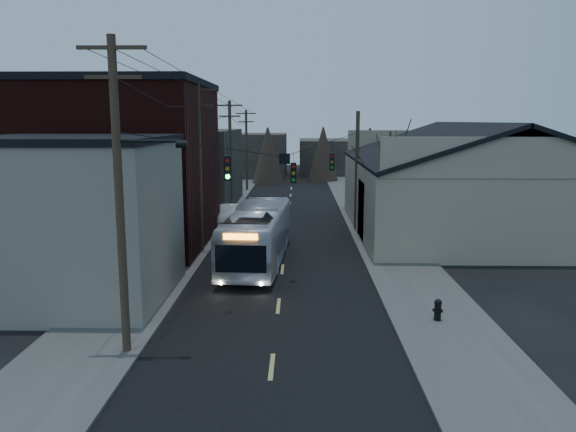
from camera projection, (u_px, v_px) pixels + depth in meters
name	position (u px, v px, depth m)	size (l,w,h in m)	color
ground	(268.00, 397.00, 16.13)	(160.00, 160.00, 0.00)	black
road_surface	(288.00, 218.00, 45.69)	(9.00, 110.00, 0.02)	black
sidewalk_left	(209.00, 217.00, 45.80)	(4.00, 110.00, 0.12)	#474744
sidewalk_right	(368.00, 218.00, 45.56)	(4.00, 110.00, 0.12)	#474744
building_clapboard	(74.00, 221.00, 24.57)	(8.00, 8.00, 7.00)	slate
building_brick	(126.00, 166.00, 35.18)	(10.00, 12.00, 10.00)	black
building_left_far	(185.00, 169.00, 51.19)	(9.00, 14.00, 7.00)	#2D2824
warehouse	(468.00, 193.00, 40.06)	(16.16, 20.60, 7.73)	gray
building_far_left	(251.00, 155.00, 79.79)	(10.00, 12.00, 6.00)	#2D2824
building_far_right	(339.00, 156.00, 84.56)	(12.00, 14.00, 5.00)	#2D2824
bare_tree	(389.00, 189.00, 35.11)	(0.40, 0.40, 7.20)	black
utility_lines	(242.00, 162.00, 39.14)	(11.24, 45.28, 10.50)	#382B1E
bus	(258.00, 235.00, 31.01)	(2.71, 11.60, 3.23)	silver
parked_car	(231.00, 215.00, 42.49)	(1.64, 4.72, 1.55)	#A6A9AD
fire_hydrant	(438.00, 309.00, 21.94)	(0.42, 0.29, 0.86)	black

